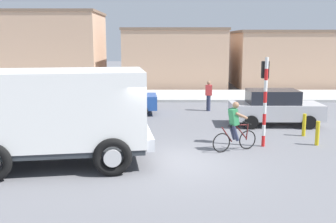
{
  "coord_description": "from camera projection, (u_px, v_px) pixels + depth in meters",
  "views": [
    {
      "loc": [
        -0.16,
        -11.45,
        3.77
      ],
      "look_at": [
        -0.19,
        2.5,
        1.2
      ],
      "focal_mm": 41.34,
      "sensor_mm": 36.0,
      "label": 1
    }
  ],
  "objects": [
    {
      "name": "ground_plane",
      "position": [
        174.0,
        164.0,
        11.95
      ],
      "size": [
        120.0,
        120.0,
        0.0
      ],
      "primitive_type": "plane",
      "color": "slate"
    },
    {
      "name": "sidewalk_far",
      "position": [
        171.0,
        95.0,
        26.29
      ],
      "size": [
        80.0,
        5.0,
        0.16
      ],
      "primitive_type": "cube",
      "color": "#ADADA8",
      "rests_on": "ground"
    },
    {
      "name": "truck_foreground",
      "position": [
        59.0,
        111.0,
        11.63
      ],
      "size": [
        5.73,
        3.43,
        2.9
      ],
      "color": "white",
      "rests_on": "ground"
    },
    {
      "name": "cyclist",
      "position": [
        236.0,
        127.0,
        13.25
      ],
      "size": [
        1.61,
        0.77,
        1.72
      ],
      "color": "black",
      "rests_on": "ground"
    },
    {
      "name": "traffic_light_pole",
      "position": [
        266.0,
        89.0,
        13.67
      ],
      "size": [
        0.24,
        0.43,
        3.2
      ],
      "color": "red",
      "rests_on": "ground"
    },
    {
      "name": "car_red_near",
      "position": [
        118.0,
        99.0,
        19.91
      ],
      "size": [
        4.12,
        2.12,
        1.6
      ],
      "color": "#234C9E",
      "rests_on": "ground"
    },
    {
      "name": "car_white_mid",
      "position": [
        276.0,
        107.0,
        17.34
      ],
      "size": [
        4.01,
        1.91,
        1.6
      ],
      "color": "#B7B7BC",
      "rests_on": "ground"
    },
    {
      "name": "pedestrian_near_kerb",
      "position": [
        210.0,
        95.0,
        20.87
      ],
      "size": [
        0.34,
        0.22,
        1.62
      ],
      "color": "#2D334C",
      "rests_on": "ground"
    },
    {
      "name": "bollard_near",
      "position": [
        318.0,
        133.0,
        14.02
      ],
      "size": [
        0.14,
        0.14,
        0.9
      ],
      "primitive_type": "cylinder",
      "color": "gold",
      "rests_on": "ground"
    },
    {
      "name": "bollard_far",
      "position": [
        305.0,
        125.0,
        15.4
      ],
      "size": [
        0.14,
        0.14,
        0.9
      ],
      "primitive_type": "cylinder",
      "color": "gold",
      "rests_on": "ground"
    },
    {
      "name": "building_corner_left",
      "position": [
        44.0,
        50.0,
        31.61
      ],
      "size": [
        9.55,
        6.18,
        6.06
      ],
      "color": "tan",
      "rests_on": "ground"
    },
    {
      "name": "building_mid_block",
      "position": [
        175.0,
        58.0,
        31.9
      ],
      "size": [
        8.22,
        6.35,
        4.72
      ],
      "color": "tan",
      "rests_on": "ground"
    },
    {
      "name": "building_corner_right",
      "position": [
        291.0,
        59.0,
        32.3
      ],
      "size": [
        9.45,
        7.15,
        4.55
      ],
      "color": "tan",
      "rests_on": "ground"
    }
  ]
}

